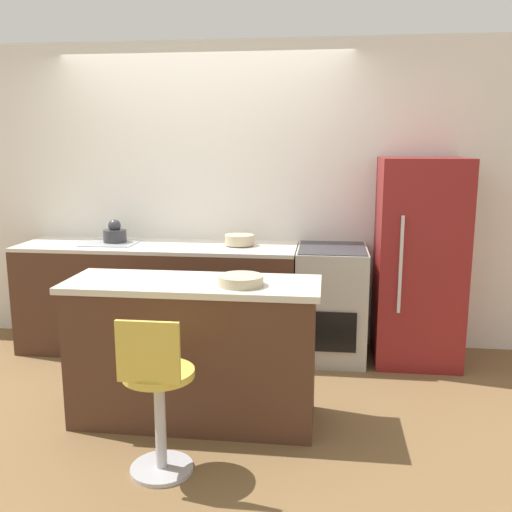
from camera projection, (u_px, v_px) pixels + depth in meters
ground_plane at (191, 365)px, 4.57m from camera, size 14.00×14.00×0.00m
wall_back at (206, 195)px, 5.01m from camera, size 8.00×0.06×2.60m
back_counter at (159, 297)px, 4.87m from camera, size 2.33×0.66×0.92m
kitchen_island at (194, 351)px, 3.60m from camera, size 1.58×0.56×0.91m
oven_range at (331, 303)px, 4.69m from camera, size 0.56×0.67×0.92m
refrigerator at (419, 262)px, 4.55m from camera, size 0.66×0.67×1.64m
stool_chair at (158, 399)px, 2.99m from camera, size 0.38×0.38×0.90m
kettle at (115, 233)px, 4.85m from camera, size 0.19×0.19×0.19m
mixing_bowl at (239, 240)px, 4.72m from camera, size 0.24×0.24×0.08m
fruit_bowl at (241, 280)px, 3.40m from camera, size 0.27×0.27×0.06m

